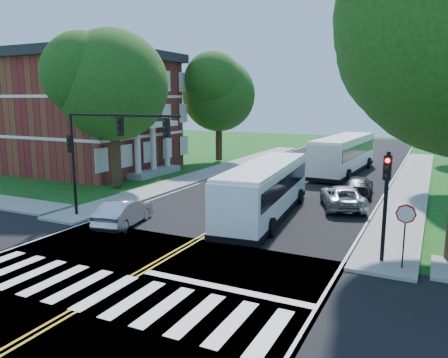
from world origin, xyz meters
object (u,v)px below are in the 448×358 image
Objects in this scene: signal_ne at (386,192)px; bus_lead at (265,189)px; bus_follow at (344,154)px; dark_sedan at (359,186)px; suv at (342,197)px; signal_nw at (104,141)px; hatchback at (124,212)px.

bus_lead is at bearing 144.79° from signal_ne.
bus_lead is 0.92× the size of bus_follow.
dark_sedan is (-2.99, 12.85, -2.30)m from signal_ne.
signal_nw is at bearing 19.57° from suv.
hatchback is 16.30m from dark_sedan.
bus_lead is 16.88m from bus_follow.
hatchback is (-5.99, -4.98, -0.89)m from bus_lead.
bus_follow is 2.84× the size of dark_sedan.
signal_nw is 9.13m from bus_lead.
bus_lead is 2.61× the size of dark_sedan.
hatchback is at bearing 47.19° from dark_sedan.
suv is at bearing -138.29° from bus_lead.
signal_nw reaches higher than hatchback.
signal_nw is 1.58× the size of dark_sedan.
signal_ne is at bearing 97.39° from dark_sedan.
signal_ne is 8.47m from bus_lead.
bus_follow is at bearing -98.49° from suv.
suv is 1.11× the size of dark_sedan.
signal_nw is 14.33m from suv.
dark_sedan is at bearing 103.10° from signal_ne.
signal_nw is at bearing -179.95° from signal_ne.
signal_ne is at bearing 91.35° from suv.
bus_follow is at bearing -99.30° from bus_lead.
hatchback is (-7.07, -21.83, -1.04)m from bus_follow.
bus_lead is at bearing 89.77° from bus_follow.
bus_lead is 8.95m from dark_sedan.
dark_sedan is (2.76, -8.82, -1.08)m from bus_follow.
signal_ne is at bearing 139.14° from bus_lead.
signal_nw is at bearing 28.12° from bus_lead.
signal_ne is 0.97× the size of dark_sedan.
signal_nw is 0.61× the size of bus_lead.
bus_lead reaches higher than suv.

